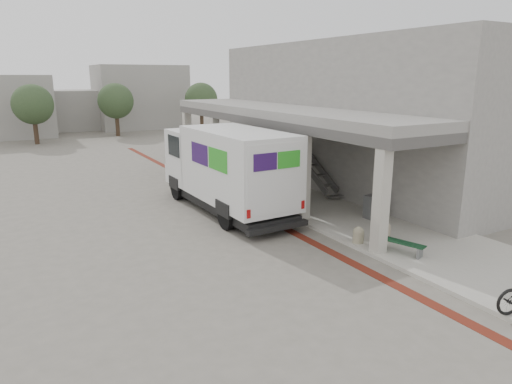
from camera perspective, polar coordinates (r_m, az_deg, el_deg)
ground at (r=16.16m, az=0.78°, el=-5.19°), size 120.00×120.00×0.00m
bike_lane_stripe at (r=18.28m, az=0.33°, el=-2.85°), size 0.35×40.00×0.01m
sidewalk at (r=18.39m, az=11.62°, el=-2.87°), size 4.40×28.00×0.12m
transit_building at (r=22.95m, az=10.03°, el=9.10°), size 7.60×17.00×7.00m
distant_backdrop at (r=49.35m, az=-24.21°, el=9.93°), size 28.00×10.00×6.50m
tree_left at (r=41.30m, az=-26.13°, el=9.79°), size 3.20×3.20×4.80m
tree_mid at (r=44.28m, az=-17.14°, el=10.80°), size 3.20×3.20×4.80m
tree_right at (r=45.77m, az=-6.86°, el=11.41°), size 3.20×3.20×4.80m
fedex_truck at (r=18.48m, az=-3.75°, el=3.09°), size 2.68×8.04×3.40m
bench at (r=14.73m, az=17.45°, el=-6.25°), size 0.83×1.62×0.37m
bollard_near at (r=15.59m, az=15.65°, el=-4.69°), size 0.45×0.45×0.68m
bollard_far at (r=15.24m, az=12.67°, el=-5.23°), size 0.36×0.36×0.54m
utility_cabinet at (r=17.82m, az=14.29°, el=-1.88°), size 0.44×0.56×0.89m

